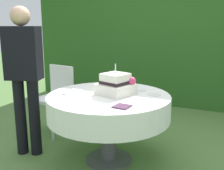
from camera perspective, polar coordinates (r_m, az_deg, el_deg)
The scene contains 11 objects.
ground_plane at distance 2.95m, azimuth -0.70°, elevation -15.81°, with size 20.00×20.00×0.00m, color #547A3D.
foliage_hedge at distance 4.89m, azimuth 11.47°, elevation 13.26°, with size 5.05×0.45×2.95m, color #28561E.
cake_table at distance 2.71m, azimuth -0.73°, elevation -4.70°, with size 1.25×1.25×0.72m.
wedding_cake at distance 2.68m, azimuth 0.87°, elevation -0.01°, with size 0.40×0.40×0.31m.
serving_plate_near at distance 2.90m, azimuth -7.38°, elevation -0.95°, with size 0.13×0.13×0.01m, color white.
serving_plate_far at distance 2.85m, azimuth 6.24°, elevation -1.19°, with size 0.11×0.11×0.01m, color white.
serving_plate_left at distance 2.69m, azimuth 8.87°, elevation -2.10°, with size 0.14×0.14×0.01m, color white.
serving_plate_right at distance 2.75m, azimuth -9.17°, elevation -1.75°, with size 0.14×0.14×0.01m, color white.
napkin_stack at distance 2.29m, azimuth 2.20°, elevation -4.63°, with size 0.14×0.14×0.01m, color #4C2D47.
garden_chair at distance 3.56m, azimuth -11.85°, elevation -1.65°, with size 0.47×0.47×0.89m.
standing_person at distance 2.94m, azimuth -18.38°, elevation 2.71°, with size 0.40×0.30×1.60m.
Camera 1 is at (1.08, -2.35, 1.41)m, focal length 42.46 mm.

